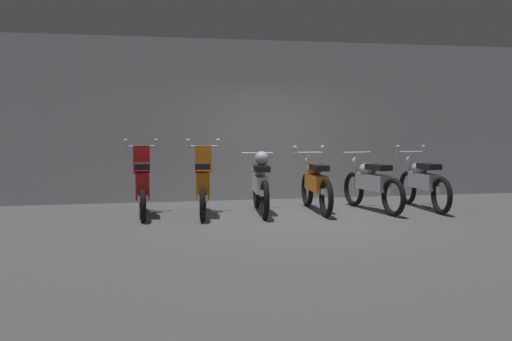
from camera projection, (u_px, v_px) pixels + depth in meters
name	position (u px, v px, depth m)	size (l,w,h in m)	color
ground_plane	(300.00, 219.00, 9.15)	(80.00, 80.00, 0.00)	#4C4C4F
back_wall	(265.00, 121.00, 11.64)	(16.00, 0.30, 3.23)	#ADADB2
motorbike_slot_0	(142.00, 185.00, 9.44)	(0.59, 1.68, 1.29)	black
motorbike_slot_1	(203.00, 184.00, 9.49)	(0.59, 1.68, 1.29)	black
motorbike_slot_2	(260.00, 183.00, 9.75)	(0.56, 1.95, 1.08)	black
motorbike_slot_3	(316.00, 184.00, 9.96)	(0.59, 1.95, 1.15)	black
motorbike_slot_4	(372.00, 183.00, 10.03)	(0.57, 1.94, 1.03)	black
motorbike_slot_5	(423.00, 182.00, 10.26)	(0.59, 1.95, 1.15)	black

